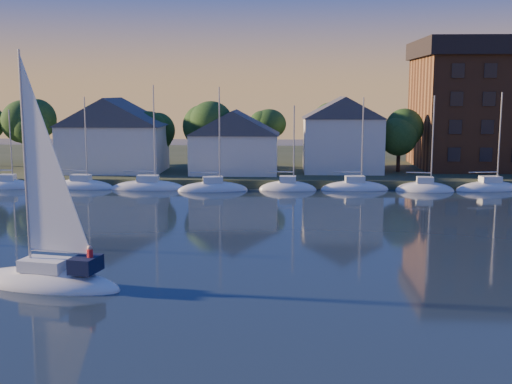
# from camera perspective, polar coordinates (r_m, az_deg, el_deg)

# --- Properties ---
(ground) EXTENTS (260.00, 260.00, 0.00)m
(ground) POSITION_cam_1_polar(r_m,az_deg,el_deg) (27.74, 1.50, -15.35)
(ground) COLOR black
(ground) RESTS_ON ground
(shoreline_land) EXTENTS (160.00, 50.00, 2.00)m
(shoreline_land) POSITION_cam_1_polar(r_m,az_deg,el_deg) (100.93, 2.28, 2.41)
(shoreline_land) COLOR #2C3821
(shoreline_land) RESTS_ON ground
(wooden_dock) EXTENTS (120.00, 3.00, 1.00)m
(wooden_dock) POSITION_cam_1_polar(r_m,az_deg,el_deg) (78.12, 2.20, 0.51)
(wooden_dock) COLOR brown
(wooden_dock) RESTS_ON ground
(clubhouse_west) EXTENTS (13.65, 9.45, 9.64)m
(clubhouse_west) POSITION_cam_1_polar(r_m,az_deg,el_deg) (86.42, -12.55, 5.07)
(clubhouse_west) COLOR white
(clubhouse_west) RESTS_ON shoreline_land
(clubhouse_centre) EXTENTS (11.55, 8.40, 8.08)m
(clubhouse_centre) POSITION_cam_1_polar(r_m,az_deg,el_deg) (82.77, -1.93, 4.56)
(clubhouse_centre) COLOR white
(clubhouse_centre) RESTS_ON shoreline_land
(clubhouse_east) EXTENTS (10.50, 8.40, 9.80)m
(clubhouse_east) POSITION_cam_1_polar(r_m,az_deg,el_deg) (84.80, 7.69, 5.17)
(clubhouse_east) COLOR white
(clubhouse_east) RESTS_ON shoreline_land
(tree_line) EXTENTS (93.40, 5.40, 8.90)m
(tree_line) POSITION_cam_1_polar(r_m,az_deg,el_deg) (88.40, 3.58, 6.15)
(tree_line) COLOR #331F17
(tree_line) RESTS_ON shoreline_land
(moored_fleet) EXTENTS (87.50, 2.40, 12.05)m
(moored_fleet) POSITION_cam_1_polar(r_m,az_deg,el_deg) (75.14, 2.19, 0.25)
(moored_fleet) COLOR silver
(moored_fleet) RESTS_ON ground
(hero_sailboat) EXTENTS (10.06, 5.06, 14.88)m
(hero_sailboat) POSITION_cam_1_polar(r_m,az_deg,el_deg) (40.17, -18.03, -7.11)
(hero_sailboat) COLOR silver
(hero_sailboat) RESTS_ON ground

